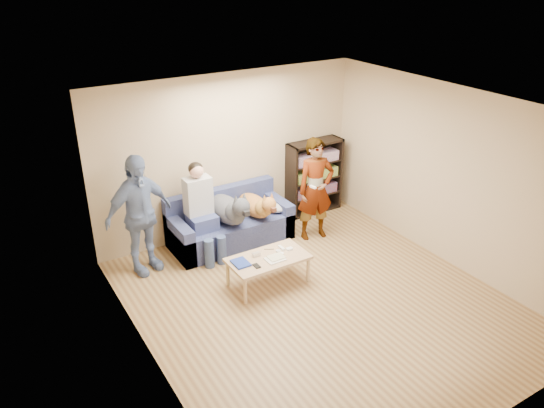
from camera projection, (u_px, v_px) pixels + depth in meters
ground at (319, 301)px, 7.03m from camera, size 5.00×5.00×0.00m
ceiling at (328, 109)px, 5.92m from camera, size 5.00×5.00×0.00m
wall_back at (229, 154)px, 8.40m from camera, size 4.50×0.00×4.50m
wall_front at (497, 323)px, 4.54m from camera, size 4.50×0.00×4.50m
wall_left at (146, 264)px, 5.41m from camera, size 0.00×5.00×5.00m
wall_right at (451, 177)px, 7.54m from camera, size 0.00×5.00×5.00m
blanket at (278, 207)px, 8.53m from camera, size 0.38×0.32×0.13m
person_standing_right at (316, 189)px, 8.32m from camera, size 0.67×0.50×1.66m
person_standing_left at (139, 215)px, 7.37m from camera, size 1.11×0.68×1.77m
held_controller at (313, 187)px, 8.01m from camera, size 0.06×0.12×0.03m
notebook_blue at (241, 263)px, 7.08m from camera, size 0.20×0.26×0.03m
papers at (275, 259)px, 7.18m from camera, size 0.26×0.20×0.02m
magazine at (276, 257)px, 7.21m from camera, size 0.22×0.17×0.01m
camera_silver at (256, 254)px, 7.26m from camera, size 0.11×0.06×0.05m
controller_a at (282, 248)px, 7.44m from camera, size 0.04×0.13×0.03m
controller_b at (289, 249)px, 7.42m from camera, size 0.09×0.06×0.03m
headphone_cup_a at (281, 253)px, 7.31m from camera, size 0.07×0.07×0.02m
headphone_cup_b at (278, 251)px, 7.38m from camera, size 0.07×0.07×0.02m
pen_orange at (273, 263)px, 7.10m from camera, size 0.13×0.06×0.01m
pen_black at (269, 249)px, 7.43m from camera, size 0.13×0.08×0.01m
wallet at (257, 266)px, 7.03m from camera, size 0.07×0.12×0.02m
sofa at (229, 225)px, 8.41m from camera, size 1.90×0.85×0.82m
person_seated at (201, 207)px, 7.86m from camera, size 0.40×0.73×1.47m
dog_gray at (229, 209)px, 8.08m from camera, size 0.44×1.26×0.63m
dog_tan at (257, 206)px, 8.29m from camera, size 0.36×1.14×0.53m
coffee_table at (268, 260)px, 7.26m from camera, size 1.10×0.60×0.42m
bookshelf at (314, 175)px, 9.27m from camera, size 1.00×0.34×1.30m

